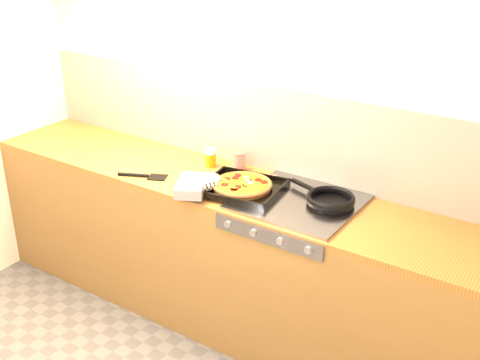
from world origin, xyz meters
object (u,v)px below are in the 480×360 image
Objects in this scene: pizza_on_tray at (229,185)px; tomato_can at (239,161)px; frying_pan at (330,200)px; juice_glass at (211,157)px.

pizza_on_tray is 5.19× the size of tomato_can.
pizza_on_tray is at bearing -163.30° from frying_pan.
frying_pan is at bearing -11.94° from tomato_can.
tomato_can is (-0.65, 0.14, 0.02)m from frying_pan.
pizza_on_tray is at bearing -39.10° from juice_glass.
tomato_can is (-0.13, 0.29, 0.01)m from pizza_on_tray.
frying_pan is 0.82m from juice_glass.
juice_glass reaches higher than pizza_on_tray.
tomato_can reaches higher than frying_pan.
pizza_on_tray is 0.54m from frying_pan.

